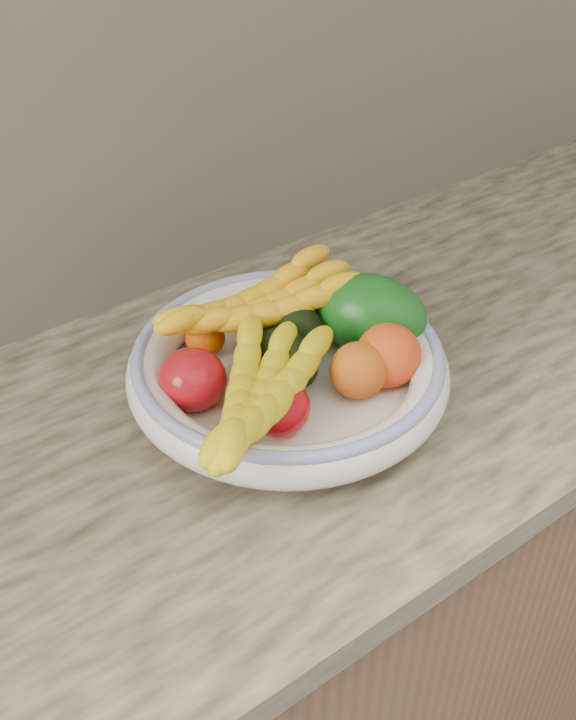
# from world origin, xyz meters

# --- Properties ---
(kitchen_counter) EXTENTS (2.44, 0.66, 1.40)m
(kitchen_counter) POSITION_xyz_m (0.00, 1.69, 0.46)
(kitchen_counter) COLOR brown
(kitchen_counter) RESTS_ON ground
(fruit_bowl) EXTENTS (0.39, 0.39, 0.08)m
(fruit_bowl) POSITION_xyz_m (0.00, 1.66, 0.95)
(fruit_bowl) COLOR white
(fruit_bowl) RESTS_ON kitchen_counter
(clementine_back_left) EXTENTS (0.06, 0.06, 0.05)m
(clementine_back_left) POSITION_xyz_m (-0.05, 1.77, 0.95)
(clementine_back_left) COLOR #F35F05
(clementine_back_left) RESTS_ON fruit_bowl
(clementine_back_right) EXTENTS (0.06, 0.06, 0.04)m
(clementine_back_right) POSITION_xyz_m (0.03, 1.78, 0.95)
(clementine_back_right) COLOR #FF6105
(clementine_back_right) RESTS_ON fruit_bowl
(tomato_left) EXTENTS (0.09, 0.09, 0.07)m
(tomato_left) POSITION_xyz_m (-0.11, 1.69, 0.96)
(tomato_left) COLOR #B00F19
(tomato_left) RESTS_ON fruit_bowl
(tomato_near_left) EXTENTS (0.09, 0.09, 0.07)m
(tomato_near_left) POSITION_xyz_m (-0.06, 1.59, 0.96)
(tomato_near_left) COLOR #B90A11
(tomato_near_left) RESTS_ON fruit_bowl
(avocado_center) EXTENTS (0.07, 0.10, 0.07)m
(avocado_center) POSITION_xyz_m (-0.00, 1.66, 0.96)
(avocado_center) COLOR black
(avocado_center) RESTS_ON fruit_bowl
(avocado_right) EXTENTS (0.09, 0.11, 0.07)m
(avocado_right) POSITION_xyz_m (0.04, 1.71, 0.96)
(avocado_right) COLOR black
(avocado_right) RESTS_ON fruit_bowl
(green_mango) EXTENTS (0.18, 0.19, 0.13)m
(green_mango) POSITION_xyz_m (0.13, 1.66, 0.98)
(green_mango) COLOR #0F5111
(green_mango) RESTS_ON fruit_bowl
(peach_front) EXTENTS (0.09, 0.09, 0.07)m
(peach_front) POSITION_xyz_m (0.05, 1.59, 0.97)
(peach_front) COLOR orange
(peach_front) RESTS_ON fruit_bowl
(peach_right) EXTENTS (0.09, 0.09, 0.08)m
(peach_right) POSITION_xyz_m (0.10, 1.59, 0.97)
(peach_right) COLOR orange
(peach_right) RESTS_ON fruit_bowl
(banana_bunch_back) EXTENTS (0.30, 0.13, 0.08)m
(banana_bunch_back) POSITION_xyz_m (0.01, 1.74, 0.99)
(banana_bunch_back) COLOR yellow
(banana_bunch_back) RESTS_ON fruit_bowl
(banana_bunch_front) EXTENTS (0.30, 0.28, 0.08)m
(banana_bunch_front) POSITION_xyz_m (-0.09, 1.59, 0.98)
(banana_bunch_front) COLOR yellow
(banana_bunch_front) RESTS_ON fruit_bowl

